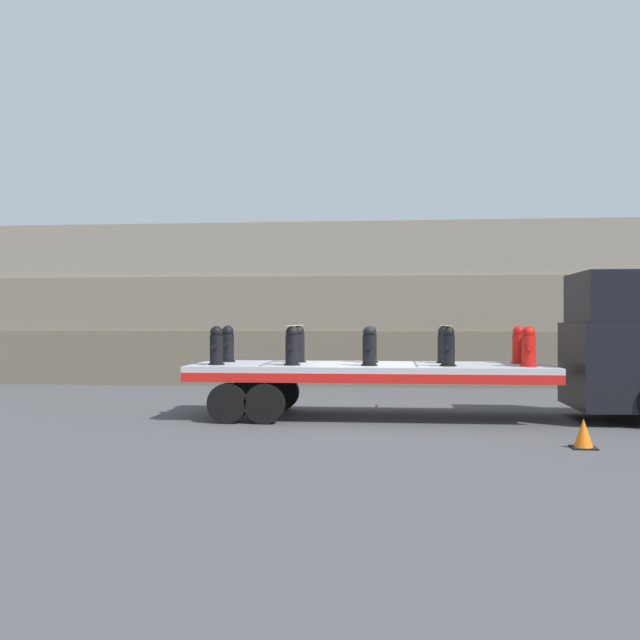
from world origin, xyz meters
The scene contains 17 objects.
ground_plane centered at (0.00, 0.00, 0.00)m, with size 120.00×120.00×0.00m, color #474749.
rock_cliff centered at (0.00, 9.03, 2.77)m, with size 60.00×3.30×5.53m.
truck_cab centered at (5.60, 0.00, 1.58)m, with size 2.29×2.58×3.25m.
flatbed_trailer centered at (-0.60, 0.00, 0.97)m, with size 8.01×2.67×1.21m.
fire_hydrant_black_near_0 centered at (-3.40, -0.57, 1.63)m, with size 0.36×0.50×0.87m.
fire_hydrant_black_far_0 centered at (-3.40, 0.57, 1.63)m, with size 0.36×0.50×0.87m.
fire_hydrant_black_near_1 centered at (-1.70, -0.57, 1.63)m, with size 0.36×0.50×0.87m.
fire_hydrant_black_far_1 centered at (-1.70, 0.57, 1.63)m, with size 0.36×0.50×0.87m.
fire_hydrant_black_near_2 centered at (0.00, -0.57, 1.63)m, with size 0.36×0.50×0.87m.
fire_hydrant_black_far_2 centered at (0.00, 0.57, 1.63)m, with size 0.36×0.50×0.87m.
fire_hydrant_black_near_3 centered at (1.70, -0.57, 1.63)m, with size 0.36×0.50×0.87m.
fire_hydrant_black_far_3 centered at (1.70, 0.57, 1.63)m, with size 0.36×0.50×0.87m.
fire_hydrant_red_near_4 centered at (3.40, -0.57, 1.63)m, with size 0.36×0.50×0.87m.
fire_hydrant_red_far_4 centered at (3.40, 0.57, 1.63)m, with size 0.36×0.50×0.87m.
cargo_strap_rear centered at (-1.70, 0.00, 2.08)m, with size 0.05×2.78×0.01m.
cargo_strap_middle centered at (1.70, 0.00, 2.08)m, with size 0.05×2.78×0.01m.
traffic_cone centered at (3.75, -3.57, 0.25)m, with size 0.41×0.41×0.51m.
Camera 1 is at (0.42, -16.14, 2.19)m, focal length 40.00 mm.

